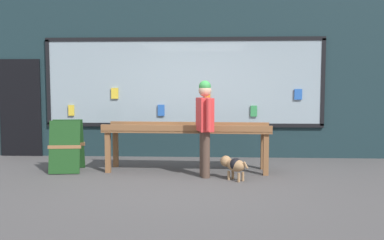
{
  "coord_description": "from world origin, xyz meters",
  "views": [
    {
      "loc": [
        0.46,
        -6.79,
        1.59
      ],
      "look_at": [
        0.1,
        0.65,
        0.94
      ],
      "focal_mm": 40.0,
      "sensor_mm": 36.0,
      "label": 1
    }
  ],
  "objects_px": {
    "display_table_main": "(187,132)",
    "person_browsing": "(205,121)",
    "small_dog": "(234,165)",
    "sandwich_board_sign": "(67,145)"
  },
  "relations": [
    {
      "from": "sandwich_board_sign",
      "to": "small_dog",
      "type": "bearing_deg",
      "value": -17.89
    },
    {
      "from": "person_browsing",
      "to": "display_table_main",
      "type": "bearing_deg",
      "value": 20.19
    },
    {
      "from": "sandwich_board_sign",
      "to": "person_browsing",
      "type": "bearing_deg",
      "value": -15.0
    },
    {
      "from": "display_table_main",
      "to": "small_dog",
      "type": "distance_m",
      "value": 1.16
    },
    {
      "from": "display_table_main",
      "to": "small_dog",
      "type": "bearing_deg",
      "value": -40.82
    },
    {
      "from": "display_table_main",
      "to": "person_browsing",
      "type": "relative_size",
      "value": 1.84
    },
    {
      "from": "person_browsing",
      "to": "small_dog",
      "type": "height_order",
      "value": "person_browsing"
    },
    {
      "from": "display_table_main",
      "to": "small_dog",
      "type": "xyz_separation_m",
      "value": [
        0.81,
        -0.7,
        -0.45
      ]
    },
    {
      "from": "person_browsing",
      "to": "sandwich_board_sign",
      "type": "xyz_separation_m",
      "value": [
        -2.49,
        0.34,
        -0.48
      ]
    },
    {
      "from": "display_table_main",
      "to": "person_browsing",
      "type": "xyz_separation_m",
      "value": [
        0.33,
        -0.48,
        0.24
      ]
    }
  ]
}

